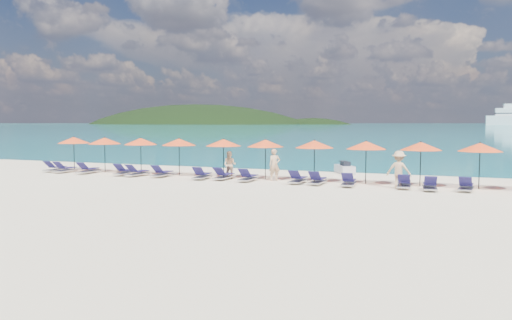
% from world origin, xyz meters
% --- Properties ---
extents(ground, '(1400.00, 1400.00, 0.00)m').
position_xyz_m(ground, '(0.00, 0.00, 0.00)').
color(ground, beige).
extents(sea, '(1600.00, 1300.00, 0.01)m').
position_xyz_m(sea, '(0.00, 660.00, 0.01)').
color(sea, '#1FA9B2').
rests_on(sea, ground).
extents(headland_main, '(374.00, 242.00, 126.50)m').
position_xyz_m(headland_main, '(-300.00, 540.00, -38.00)').
color(headland_main, black).
rests_on(headland_main, ground).
extents(headland_small, '(162.00, 126.00, 85.50)m').
position_xyz_m(headland_small, '(-150.00, 560.00, -35.00)').
color(headland_small, black).
rests_on(headland_small, ground).
extents(jetski, '(1.69, 2.24, 0.75)m').
position_xyz_m(jetski, '(3.42, 9.38, 0.31)').
color(jetski, '#B8B9C3').
rests_on(jetski, ground).
extents(beachgoer_a, '(0.76, 0.72, 1.75)m').
position_xyz_m(beachgoer_a, '(0.67, 4.06, 0.87)').
color(beachgoer_a, tan).
rests_on(beachgoer_a, ground).
extents(beachgoer_b, '(0.78, 0.48, 1.55)m').
position_xyz_m(beachgoer_b, '(-2.09, 4.19, 0.78)').
color(beachgoer_b, tan).
rests_on(beachgoer_b, ground).
extents(beachgoer_c, '(1.22, 0.64, 1.83)m').
position_xyz_m(beachgoer_c, '(7.32, 3.35, 0.91)').
color(beachgoer_c, tan).
rests_on(beachgoer_c, ground).
extents(umbrella_0, '(2.10, 2.10, 2.28)m').
position_xyz_m(umbrella_0, '(-13.59, 4.52, 2.02)').
color(umbrella_0, black).
rests_on(umbrella_0, ground).
extents(umbrella_1, '(2.10, 2.10, 2.28)m').
position_xyz_m(umbrella_1, '(-10.96, 4.37, 2.02)').
color(umbrella_1, black).
rests_on(umbrella_1, ground).
extents(umbrella_2, '(2.10, 2.10, 2.28)m').
position_xyz_m(umbrella_2, '(-8.26, 4.41, 2.02)').
color(umbrella_2, black).
rests_on(umbrella_2, ground).
extents(umbrella_3, '(2.10, 2.10, 2.28)m').
position_xyz_m(umbrella_3, '(-5.57, 4.48, 2.02)').
color(umbrella_3, black).
rests_on(umbrella_3, ground).
extents(umbrella_4, '(2.10, 2.10, 2.28)m').
position_xyz_m(umbrella_4, '(-2.70, 4.65, 2.02)').
color(umbrella_4, black).
rests_on(umbrella_4, ground).
extents(umbrella_5, '(2.10, 2.10, 2.28)m').
position_xyz_m(umbrella_5, '(-0.09, 4.65, 2.02)').
color(umbrella_5, black).
rests_on(umbrella_5, ground).
extents(umbrella_6, '(2.10, 2.10, 2.28)m').
position_xyz_m(umbrella_6, '(2.76, 4.61, 2.02)').
color(umbrella_6, black).
rests_on(umbrella_6, ground).
extents(umbrella_7, '(2.10, 2.10, 2.28)m').
position_xyz_m(umbrella_7, '(5.54, 4.51, 2.02)').
color(umbrella_7, black).
rests_on(umbrella_7, ground).
extents(umbrella_8, '(2.10, 2.10, 2.28)m').
position_xyz_m(umbrella_8, '(8.23, 4.60, 2.02)').
color(umbrella_8, black).
rests_on(umbrella_8, ground).
extents(umbrella_9, '(2.10, 2.10, 2.28)m').
position_xyz_m(umbrella_9, '(10.92, 4.52, 2.02)').
color(umbrella_9, black).
rests_on(umbrella_9, ground).
extents(lounger_0, '(0.66, 1.71, 0.66)m').
position_xyz_m(lounger_0, '(-14.19, 3.43, 0.24)').
color(lounger_0, silver).
rests_on(lounger_0, ground).
extents(lounger_1, '(0.71, 1.73, 0.66)m').
position_xyz_m(lounger_1, '(-13.14, 3.16, 0.24)').
color(lounger_1, silver).
rests_on(lounger_1, ground).
extents(lounger_2, '(0.73, 1.74, 0.66)m').
position_xyz_m(lounger_2, '(-11.42, 3.29, 0.24)').
color(lounger_2, silver).
rests_on(lounger_2, ground).
extents(lounger_3, '(0.74, 1.74, 0.66)m').
position_xyz_m(lounger_3, '(-8.68, 3.28, 0.24)').
color(lounger_3, silver).
rests_on(lounger_3, ground).
extents(lounger_4, '(0.76, 1.74, 0.66)m').
position_xyz_m(lounger_4, '(-7.63, 3.11, 0.24)').
color(lounger_4, silver).
rests_on(lounger_4, ground).
extents(lounger_5, '(0.62, 1.70, 0.66)m').
position_xyz_m(lounger_5, '(-6.03, 3.30, 0.24)').
color(lounger_5, silver).
rests_on(lounger_5, ground).
extents(lounger_6, '(0.79, 1.75, 0.66)m').
position_xyz_m(lounger_6, '(-3.34, 3.17, 0.24)').
color(lounger_6, silver).
rests_on(lounger_6, ground).
extents(lounger_7, '(0.70, 1.73, 0.66)m').
position_xyz_m(lounger_7, '(-2.11, 3.42, 0.24)').
color(lounger_7, silver).
rests_on(lounger_7, ground).
extents(lounger_8, '(0.63, 1.70, 0.66)m').
position_xyz_m(lounger_8, '(-0.53, 3.21, 0.24)').
color(lounger_8, silver).
rests_on(lounger_8, ground).
extents(lounger_9, '(0.67, 1.72, 0.66)m').
position_xyz_m(lounger_9, '(2.23, 3.32, 0.24)').
color(lounger_9, silver).
rests_on(lounger_9, ground).
extents(lounger_10, '(0.64, 1.71, 0.66)m').
position_xyz_m(lounger_10, '(3.29, 3.28, 0.24)').
color(lounger_10, silver).
rests_on(lounger_10, ground).
extents(lounger_11, '(0.75, 1.74, 0.66)m').
position_xyz_m(lounger_11, '(4.93, 3.15, 0.24)').
color(lounger_11, silver).
rests_on(lounger_11, ground).
extents(lounger_12, '(0.70, 1.73, 0.66)m').
position_xyz_m(lounger_12, '(7.58, 3.42, 0.24)').
color(lounger_12, silver).
rests_on(lounger_12, ground).
extents(lounger_13, '(0.78, 1.75, 0.66)m').
position_xyz_m(lounger_13, '(8.76, 3.09, 0.24)').
color(lounger_13, silver).
rests_on(lounger_13, ground).
extents(lounger_14, '(0.76, 1.75, 0.66)m').
position_xyz_m(lounger_14, '(10.34, 3.46, 0.24)').
color(lounger_14, silver).
rests_on(lounger_14, ground).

